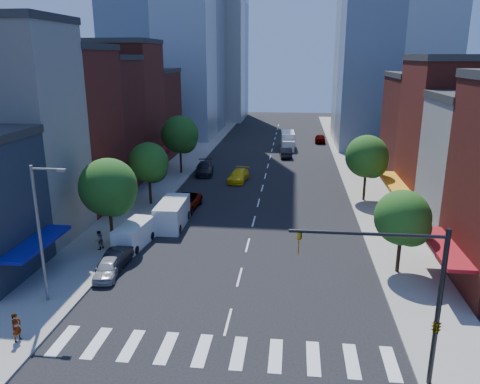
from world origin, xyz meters
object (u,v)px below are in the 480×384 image
at_px(cargo_van_far, 172,214).
at_px(cargo_van_near, 133,235).
at_px(parked_car_front, 108,268).
at_px(taxi, 239,176).
at_px(parked_car_second, 115,260).
at_px(traffic_car_oncoming, 286,152).
at_px(traffic_car_far, 320,138).
at_px(pedestrian_near, 17,327).
at_px(box_truck, 288,141).
at_px(pedestrian_far, 99,240).
at_px(parked_car_third, 185,202).
at_px(parked_car_rear, 205,168).

bearing_deg(cargo_van_far, cargo_van_near, -113.13).
distance_m(parked_car_front, taxi, 28.58).
bearing_deg(parked_car_second, parked_car_front, -88.50).
bearing_deg(parked_car_second, taxi, 78.17).
distance_m(parked_car_front, traffic_car_oncoming, 45.15).
bearing_deg(cargo_van_far, parked_car_second, -103.47).
height_order(parked_car_front, traffic_car_oncoming, traffic_car_oncoming).
xyz_separation_m(parked_car_front, cargo_van_far, (2.00, 10.74, 0.55)).
relative_size(traffic_car_far, pedestrian_near, 2.73).
bearing_deg(box_truck, cargo_van_near, -108.12).
bearing_deg(parked_car_second, pedestrian_near, -99.02).
height_order(parked_car_front, pedestrian_far, pedestrian_far).
height_order(parked_car_front, pedestrian_near, pedestrian_near).
height_order(box_truck, pedestrian_near, box_truck).
distance_m(cargo_van_near, pedestrian_near, 14.30).
distance_m(parked_car_front, parked_car_second, 1.45).
bearing_deg(parked_car_front, parked_car_second, 82.94).
relative_size(parked_car_third, pedestrian_far, 3.52).
height_order(parked_car_second, parked_car_rear, parked_car_rear).
bearing_deg(traffic_car_far, parked_car_third, 70.46).
height_order(parked_car_second, parked_car_third, parked_car_third).
bearing_deg(traffic_car_oncoming, parked_car_third, 64.65).
distance_m(parked_car_rear, box_truck, 22.34).
bearing_deg(cargo_van_near, traffic_car_far, 76.91).
distance_m(parked_car_third, pedestrian_near, 24.62).
height_order(parked_car_front, parked_car_second, parked_car_second).
xyz_separation_m(parked_car_third, cargo_van_near, (-2.01, -10.14, 0.20)).
height_order(parked_car_rear, traffic_car_oncoming, traffic_car_oncoming).
height_order(parked_car_rear, cargo_van_far, cargo_van_far).
bearing_deg(cargo_van_near, pedestrian_far, -145.78).
xyz_separation_m(parked_car_second, taxi, (6.26, 26.43, 0.07)).
height_order(taxi, pedestrian_far, pedestrian_far).
distance_m(cargo_van_near, traffic_car_far, 54.66).
xyz_separation_m(parked_car_front, traffic_car_far, (18.00, 57.31, 0.13)).
xyz_separation_m(cargo_van_near, traffic_car_far, (18.01, 51.61, -0.21)).
bearing_deg(cargo_van_far, traffic_car_far, 69.75).
height_order(traffic_car_far, pedestrian_far, pedestrian_far).
relative_size(cargo_van_far, traffic_car_oncoming, 1.16).
bearing_deg(cargo_van_near, cargo_van_far, 74.31).
distance_m(parked_car_rear, pedestrian_far, 26.95).
bearing_deg(pedestrian_far, box_truck, -174.62).
relative_size(parked_car_rear, traffic_car_oncoming, 1.12).
xyz_separation_m(parked_car_second, pedestrian_near, (-1.84, -9.93, 0.32)).
height_order(box_truck, pedestrian_far, box_truck).
height_order(traffic_car_oncoming, box_truck, box_truck).
relative_size(cargo_van_near, box_truck, 0.68).
xyz_separation_m(parked_car_third, taxi, (4.26, 12.04, -0.05)).
height_order(parked_car_second, cargo_van_far, cargo_van_far).
relative_size(traffic_car_oncoming, pedestrian_near, 2.97).
relative_size(cargo_van_near, cargo_van_far, 0.84).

